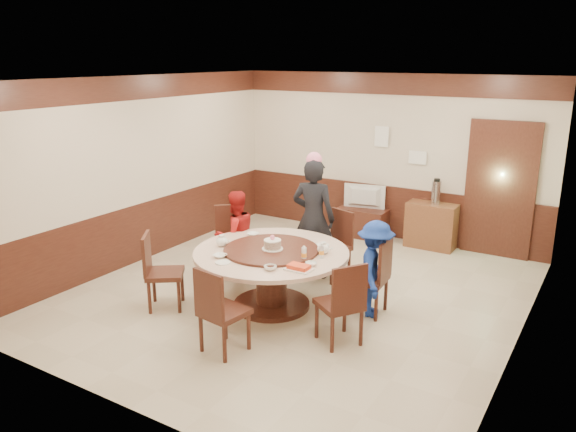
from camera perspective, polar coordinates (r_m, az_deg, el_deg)
The scene contains 29 objects.
room at distance 7.24m, azimuth 1.21°, elevation -0.02°, with size 6.00×6.04×2.84m.
banquet_table at distance 7.03m, azimuth -1.70°, elevation -5.21°, with size 1.93×1.93×0.78m.
chair_0 at distance 7.02m, azimuth 8.25°, elevation -7.44°, with size 0.48×0.47×0.97m.
chair_1 at distance 8.05m, azimuth 4.54°, elevation -4.19°, with size 0.55×0.56×0.97m.
chair_2 at distance 8.29m, azimuth -5.82°, elevation -3.62°, with size 0.62×0.62×0.97m.
chair_3 at distance 7.27m, azimuth -12.49°, elevation -6.82°, with size 0.62×0.61×0.97m.
chair_4 at distance 6.14m, azimuth -6.61°, elevation -10.96°, with size 0.50×0.51×0.97m.
chair_5 at distance 6.29m, azimuth 5.29°, elevation -10.21°, with size 0.61×0.61×0.97m.
person_standing at distance 7.94m, azimuth 2.59°, elevation -0.24°, with size 0.63×0.41×1.72m, color black.
person_red at distance 7.92m, azimuth -5.34°, elevation -1.97°, with size 0.62×0.49×1.28m, color #AB1816.
person_blue at distance 6.86m, azimuth 8.83°, elevation -5.36°, with size 0.77×0.45×1.20m, color navy.
birthday_cake at distance 6.90m, azimuth -1.59°, elevation -2.89°, with size 0.26×0.26×0.18m.
teapot_left at distance 7.15m, azimuth -6.73°, elevation -2.59°, with size 0.17×0.15×0.13m, color white.
teapot_right at distance 6.85m, azimuth 3.60°, elevation -3.35°, with size 0.17×0.15×0.13m, color white.
bowl_0 at distance 7.53m, azimuth -3.57°, elevation -1.87°, with size 0.15×0.15×0.04m, color white.
bowl_1 at distance 6.35m, azimuth -1.81°, elevation -5.28°, with size 0.15×0.15×0.05m, color white.
bowl_2 at distance 6.77m, azimuth -6.93°, elevation -4.05°, with size 0.16×0.16×0.04m, color white.
bowl_3 at distance 6.47m, azimuth 2.35°, elevation -4.88°, with size 0.13×0.13×0.04m, color white.
saucer_near at distance 6.59m, azimuth -6.64°, elevation -4.71°, with size 0.18×0.18×0.01m, color white.
saucer_far at distance 7.14m, azimuth 3.51°, elevation -2.98°, with size 0.18×0.18×0.01m, color white.
shrimp_platter at distance 6.34m, azimuth 1.10°, elevation -5.27°, with size 0.30×0.20×0.06m.
bottle_0 at distance 6.61m, azimuth 1.63°, elevation -3.89°, with size 0.06×0.06×0.16m, color silver.
bottle_1 at distance 6.70m, azimuth 3.43°, elevation -3.63°, with size 0.06×0.06×0.16m, color silver.
tv_stand at distance 9.95m, azimuth 7.59°, elevation -0.64°, with size 0.85×0.45×0.50m, color #401D14.
television at distance 9.83m, azimuth 7.69°, elevation 1.92°, with size 0.72×0.09×0.42m, color gray.
side_cabinet at distance 9.55m, azimuth 14.35°, elevation -0.95°, with size 0.80×0.40×0.75m, color brown.
thermos at distance 9.39m, azimuth 14.81°, elevation 2.32°, with size 0.15×0.15×0.38m, color silver.
notice_left at distance 9.75m, azimuth 9.47°, elevation 7.96°, with size 0.25×0.00×0.35m, color white.
notice_right at distance 9.57m, azimuth 13.01°, elevation 5.81°, with size 0.30×0.00×0.22m, color white.
Camera 1 is at (3.50, -6.01, 3.08)m, focal length 35.00 mm.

